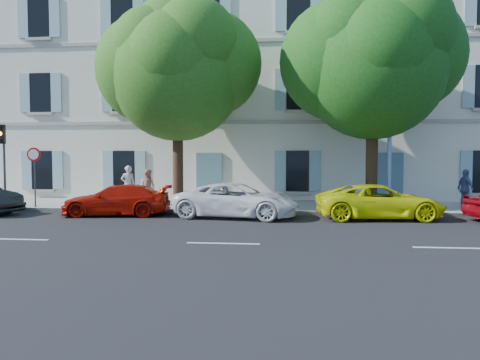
# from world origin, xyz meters

# --- Properties ---
(ground) EXTENTS (90.00, 90.00, 0.00)m
(ground) POSITION_xyz_m (0.00, 0.00, 0.00)
(ground) COLOR black
(sidewalk) EXTENTS (36.00, 4.50, 0.15)m
(sidewalk) POSITION_xyz_m (0.00, 4.45, 0.07)
(sidewalk) COLOR #A09E96
(sidewalk) RESTS_ON ground
(kerb) EXTENTS (36.00, 0.16, 0.16)m
(kerb) POSITION_xyz_m (0.00, 2.28, 0.08)
(kerb) COLOR #9E998E
(kerb) RESTS_ON ground
(building) EXTENTS (28.00, 7.00, 12.00)m
(building) POSITION_xyz_m (0.00, 10.20, 6.00)
(building) COLOR silver
(building) RESTS_ON ground
(car_red_coupe) EXTENTS (4.38, 2.15, 1.23)m
(car_red_coupe) POSITION_xyz_m (-5.00, 1.32, 0.61)
(car_red_coupe) COLOR #A71004
(car_red_coupe) RESTS_ON ground
(car_white_coupe) EXTENTS (5.06, 2.90, 1.33)m
(car_white_coupe) POSITION_xyz_m (-0.20, 1.24, 0.66)
(car_white_coupe) COLOR white
(car_white_coupe) RESTS_ON ground
(car_yellow_supercar) EXTENTS (4.85, 2.54, 1.30)m
(car_yellow_supercar) POSITION_xyz_m (5.16, 1.37, 0.65)
(car_yellow_supercar) COLOR #D9E409
(car_yellow_supercar) RESTS_ON ground
(tree_left) EXTENTS (5.67, 5.67, 8.80)m
(tree_left) POSITION_xyz_m (-2.99, 3.32, 5.81)
(tree_left) COLOR #3A2819
(tree_left) RESTS_ON sidewalk
(tree_right) EXTENTS (5.85, 5.85, 9.02)m
(tree_right) POSITION_xyz_m (5.14, 3.08, 5.93)
(tree_right) COLOR #3A2819
(tree_right) RESTS_ON sidewalk
(traffic_light) EXTENTS (0.31, 0.40, 3.56)m
(traffic_light) POSITION_xyz_m (-10.69, 2.82, 2.73)
(traffic_light) COLOR #383A3D
(traffic_light) RESTS_ON sidewalk
(road_sign) EXTENTS (0.59, 0.11, 2.56)m
(road_sign) POSITION_xyz_m (-9.09, 2.54, 2.00)
(road_sign) COLOR #383A3D
(road_sign) RESTS_ON sidewalk
(street_lamp) EXTENTS (0.28, 1.80, 8.50)m
(street_lamp) POSITION_xyz_m (5.83, 2.84, 4.96)
(street_lamp) COLOR #7293BF
(street_lamp) RESTS_ON sidewalk
(pedestrian_a) EXTENTS (0.76, 0.68, 1.75)m
(pedestrian_a) POSITION_xyz_m (-5.57, 4.30, 1.03)
(pedestrian_a) COLOR silver
(pedestrian_a) RESTS_ON sidewalk
(pedestrian_b) EXTENTS (0.93, 0.81, 1.61)m
(pedestrian_b) POSITION_xyz_m (-4.50, 3.81, 0.95)
(pedestrian_b) COLOR tan
(pedestrian_b) RESTS_ON sidewalk
(pedestrian_c) EXTENTS (0.64, 1.04, 1.65)m
(pedestrian_c) POSITION_xyz_m (9.19, 4.04, 0.97)
(pedestrian_c) COLOR #4F5B92
(pedestrian_c) RESTS_ON sidewalk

